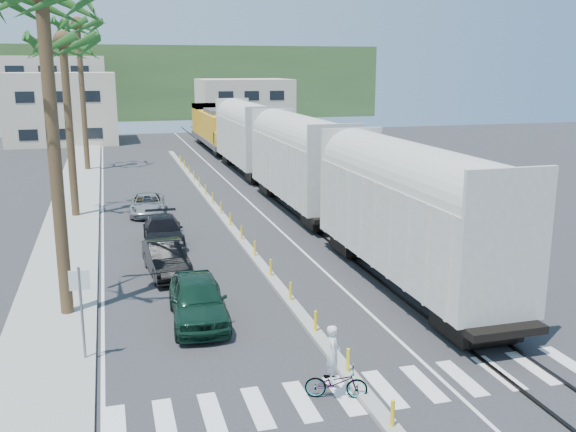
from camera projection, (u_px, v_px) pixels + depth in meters
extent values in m
plane|color=#28282B|center=(336.00, 361.00, 19.41)|extent=(140.00, 140.00, 0.00)
cube|color=gray|center=(75.00, 206.00, 40.57)|extent=(3.00, 90.00, 0.15)
cube|color=black|center=(260.00, 188.00, 46.77)|extent=(0.12, 100.00, 0.06)
cube|color=black|center=(279.00, 187.00, 47.15)|extent=(0.12, 100.00, 0.06)
cube|color=gray|center=(221.00, 215.00, 38.13)|extent=(0.45, 60.00, 0.15)
cylinder|color=yellow|center=(393.00, 413.00, 15.55)|extent=(0.10, 0.10, 0.70)
cylinder|color=yellow|center=(348.00, 360.00, 18.36)|extent=(0.10, 0.10, 0.70)
cylinder|color=yellow|center=(315.00, 321.00, 21.17)|extent=(0.10, 0.10, 0.70)
cylinder|color=yellow|center=(290.00, 291.00, 23.98)|extent=(0.10, 0.10, 0.70)
cylinder|color=yellow|center=(271.00, 268.00, 26.79)|extent=(0.10, 0.10, 0.70)
cylinder|color=yellow|center=(255.00, 248.00, 29.60)|extent=(0.10, 0.10, 0.70)
cylinder|color=yellow|center=(242.00, 233.00, 32.41)|extent=(0.10, 0.10, 0.70)
cylinder|color=yellow|center=(230.00, 219.00, 35.22)|extent=(0.10, 0.10, 0.70)
cylinder|color=yellow|center=(221.00, 208.00, 38.03)|extent=(0.10, 0.10, 0.70)
cylinder|color=yellow|center=(213.00, 198.00, 40.85)|extent=(0.10, 0.10, 0.70)
cylinder|color=yellow|center=(206.00, 190.00, 43.66)|extent=(0.10, 0.10, 0.70)
cylinder|color=yellow|center=(199.00, 182.00, 46.47)|extent=(0.10, 0.10, 0.70)
cylinder|color=yellow|center=(194.00, 176.00, 49.28)|extent=(0.10, 0.10, 0.70)
cylinder|color=yellow|center=(189.00, 170.00, 52.09)|extent=(0.10, 0.10, 0.70)
cylinder|color=yellow|center=(184.00, 164.00, 54.90)|extent=(0.10, 0.10, 0.70)
cylinder|color=yellow|center=(180.00, 160.00, 57.71)|extent=(0.10, 0.10, 0.70)
cube|color=silver|center=(361.00, 392.00, 17.53)|extent=(14.00, 2.20, 0.01)
cube|color=silver|center=(103.00, 206.00, 41.03)|extent=(0.12, 90.00, 0.01)
cube|color=silver|center=(245.00, 198.00, 43.49)|extent=(0.12, 90.00, 0.01)
cube|color=#A9A79B|center=(409.00, 223.00, 25.24)|extent=(3.00, 12.88, 3.40)
cylinder|color=#A9A79B|center=(411.00, 180.00, 24.85)|extent=(2.90, 12.58, 2.90)
cube|color=black|center=(407.00, 276.00, 25.74)|extent=(2.60, 12.88, 1.00)
cube|color=#A9A79B|center=(299.00, 167.00, 39.29)|extent=(3.00, 12.88, 3.40)
cylinder|color=#A9A79B|center=(300.00, 139.00, 38.90)|extent=(2.90, 12.58, 2.90)
cube|color=black|center=(299.00, 202.00, 39.79)|extent=(2.60, 12.88, 1.00)
cube|color=#A9A79B|center=(247.00, 140.00, 53.35)|extent=(3.00, 12.88, 3.40)
cylinder|color=#A9A79B|center=(247.00, 120.00, 52.96)|extent=(2.90, 12.58, 2.90)
cube|color=black|center=(248.00, 166.00, 53.85)|extent=(2.60, 12.88, 1.00)
cube|color=#4C4C4F|center=(216.00, 139.00, 68.71)|extent=(3.00, 17.00, 0.50)
cube|color=orange|center=(217.00, 126.00, 67.42)|extent=(2.70, 12.24, 2.60)
cube|color=orange|center=(207.00, 118.00, 73.71)|extent=(3.00, 3.74, 3.20)
cube|color=black|center=(216.00, 145.00, 68.85)|extent=(2.60, 13.60, 0.90)
cylinder|color=brown|center=(55.00, 164.00, 21.66)|extent=(0.44, 0.44, 11.00)
cylinder|color=brown|center=(70.00, 133.00, 36.68)|extent=(0.44, 0.44, 10.00)
sphere|color=#194917|center=(62.00, 39.00, 35.51)|extent=(3.20, 3.20, 3.20)
cylinder|color=brown|center=(83.00, 99.00, 53.40)|extent=(0.44, 0.44, 12.00)
sphere|color=#194917|center=(77.00, 23.00, 52.00)|extent=(3.20, 3.20, 3.20)
cylinder|color=slate|center=(82.00, 315.00, 19.01)|extent=(0.08, 0.08, 3.00)
cube|color=silver|center=(79.00, 280.00, 18.76)|extent=(0.60, 0.04, 0.60)
cube|color=#BFB498|center=(62.00, 108.00, 73.68)|extent=(12.00, 10.00, 8.00)
cube|color=#BFB498|center=(53.00, 94.00, 87.91)|extent=(14.00, 12.00, 10.00)
cube|color=#BFB498|center=(244.00, 105.00, 87.37)|extent=(12.00, 10.00, 7.00)
cube|color=#385628|center=(141.00, 82.00, 111.74)|extent=(80.00, 20.00, 12.00)
imported|color=black|center=(198.00, 300.00, 22.27)|extent=(2.31, 4.88, 1.60)
imported|color=black|center=(166.00, 259.00, 27.33)|extent=(2.23, 4.55, 1.42)
imported|color=black|center=(163.00, 231.00, 32.02)|extent=(2.23, 4.84, 1.37)
imported|color=#9C9EA1|center=(147.00, 204.00, 38.50)|extent=(2.68, 4.69, 1.22)
imported|color=#9EA0A5|center=(336.00, 382.00, 17.18)|extent=(1.66, 2.05, 0.88)
imported|color=white|center=(333.00, 353.00, 16.96)|extent=(0.79, 0.72, 1.54)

